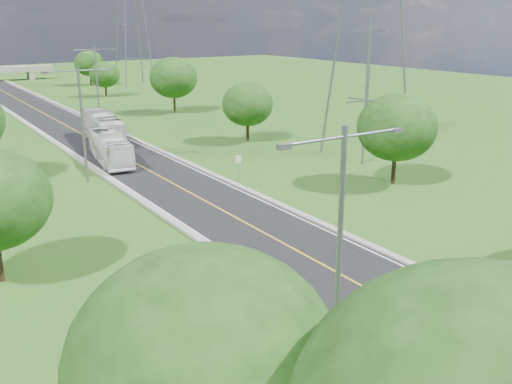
# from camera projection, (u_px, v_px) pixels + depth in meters

# --- Properties ---
(ground) EXTENTS (260.00, 260.00, 0.00)m
(ground) POSITION_uv_depth(u_px,v_px,m) (99.00, 144.00, 65.09)
(ground) COLOR #2B5919
(ground) RESTS_ON ground
(road) EXTENTS (8.00, 150.00, 0.06)m
(road) POSITION_uv_depth(u_px,v_px,m) (84.00, 135.00, 69.89)
(road) COLOR black
(road) RESTS_ON ground
(curb_left) EXTENTS (0.50, 150.00, 0.22)m
(curb_left) POSITION_uv_depth(u_px,v_px,m) (48.00, 138.00, 67.65)
(curb_left) COLOR gray
(curb_left) RESTS_ON ground
(curb_right) EXTENTS (0.50, 150.00, 0.22)m
(curb_right) POSITION_uv_depth(u_px,v_px,m) (117.00, 131.00, 72.08)
(curb_right) COLOR gray
(curb_right) RESTS_ON ground
(speed_limit_sign) EXTENTS (0.55, 0.09, 2.40)m
(speed_limit_sign) POSITION_uv_depth(u_px,v_px,m) (238.00, 164.00, 49.67)
(speed_limit_sign) COLOR slate
(speed_limit_sign) RESTS_ON ground
(streetlight_near_left) EXTENTS (5.90, 0.25, 10.00)m
(streetlight_near_left) POSITION_uv_depth(u_px,v_px,m) (340.00, 231.00, 21.72)
(streetlight_near_left) COLOR slate
(streetlight_near_left) RESTS_ON ground
(streetlight_mid_left) EXTENTS (5.90, 0.25, 10.00)m
(streetlight_mid_left) POSITION_uv_depth(u_px,v_px,m) (82.00, 115.00, 48.19)
(streetlight_mid_left) COLOR slate
(streetlight_mid_left) RESTS_ON ground
(streetlight_far_right) EXTENTS (5.90, 0.25, 10.00)m
(streetlight_far_right) POSITION_uv_depth(u_px,v_px,m) (97.00, 76.00, 80.92)
(streetlight_far_right) COLOR slate
(streetlight_far_right) RESTS_ON ground
(power_tower_near) EXTENTS (9.00, 6.40, 28.00)m
(power_tower_near) POSITION_uv_depth(u_px,v_px,m) (371.00, 16.00, 56.43)
(power_tower_near) COLOR slate
(power_tower_near) RESTS_ON ground
(power_tower_far) EXTENTS (9.00, 6.40, 28.00)m
(power_tower_far) POSITION_uv_depth(u_px,v_px,m) (131.00, 17.00, 118.68)
(power_tower_far) COLOR slate
(power_tower_far) RESTS_ON ground
(tree_la) EXTENTS (7.14, 7.14, 8.30)m
(tree_la) POSITION_uv_depth(u_px,v_px,m) (205.00, 364.00, 14.54)
(tree_la) COLOR black
(tree_la) RESTS_ON ground
(tree_rb) EXTENTS (6.72, 6.72, 7.82)m
(tree_rb) POSITION_uv_depth(u_px,v_px,m) (397.00, 127.00, 47.92)
(tree_rb) COLOR black
(tree_rb) RESTS_ON ground
(tree_rc) EXTENTS (5.88, 5.88, 6.84)m
(tree_rc) POSITION_uv_depth(u_px,v_px,m) (248.00, 104.00, 65.23)
(tree_rc) COLOR black
(tree_rc) RESTS_ON ground
(tree_rd) EXTENTS (7.14, 7.14, 8.30)m
(tree_rd) POSITION_uv_depth(u_px,v_px,m) (173.00, 78.00, 85.25)
(tree_rd) COLOR black
(tree_rd) RESTS_ON ground
(tree_re) EXTENTS (5.46, 5.46, 6.35)m
(tree_re) POSITION_uv_depth(u_px,v_px,m) (105.00, 74.00, 103.56)
(tree_re) COLOR black
(tree_re) RESTS_ON ground
(tree_rf) EXTENTS (6.30, 6.30, 7.33)m
(tree_rf) POSITION_uv_depth(u_px,v_px,m) (89.00, 63.00, 121.25)
(tree_rf) COLOR black
(tree_rf) RESTS_ON ground
(bus_outbound) EXTENTS (4.43, 12.29, 3.35)m
(bus_outbound) POSITION_uv_depth(u_px,v_px,m) (103.00, 127.00, 65.60)
(bus_outbound) COLOR silver
(bus_outbound) RESTS_ON road
(bus_inbound) EXTENTS (3.91, 10.75, 2.93)m
(bus_inbound) POSITION_uv_depth(u_px,v_px,m) (110.00, 148.00, 56.04)
(bus_inbound) COLOR white
(bus_inbound) RESTS_ON road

